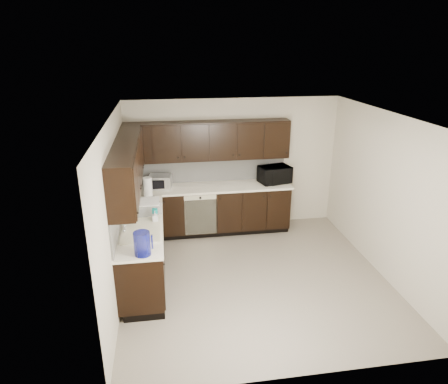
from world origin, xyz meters
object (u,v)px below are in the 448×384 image
object	(u,v)px
microwave	(275,175)
blue_pitcher	(142,244)
toaster_oven	(160,182)
storage_bin	(143,207)
sink	(141,235)

from	to	relation	value
microwave	blue_pitcher	size ratio (longest dim) A/B	1.85
toaster_oven	microwave	bearing A→B (deg)	8.01
blue_pitcher	storage_bin	bearing A→B (deg)	96.42
sink	blue_pitcher	distance (m)	0.72
microwave	storage_bin	xyz separation A→B (m)	(-2.41, -1.09, -0.06)
toaster_oven	blue_pitcher	xyz separation A→B (m)	(-0.24, -2.42, 0.03)
sink	toaster_oven	bearing A→B (deg)	80.58
toaster_oven	sink	bearing A→B (deg)	-91.24
microwave	toaster_oven	world-z (taller)	microwave
microwave	blue_pitcher	distance (m)	3.39
storage_bin	toaster_oven	bearing A→B (deg)	76.22
sink	microwave	xyz separation A→B (m)	(2.43, 1.73, 0.22)
microwave	blue_pitcher	bearing A→B (deg)	-148.88
storage_bin	blue_pitcher	distance (m)	1.33
sink	microwave	size ratio (longest dim) A/B	1.44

